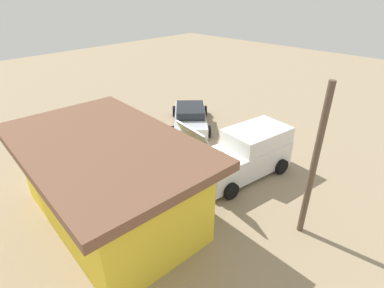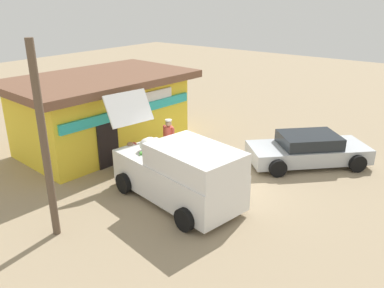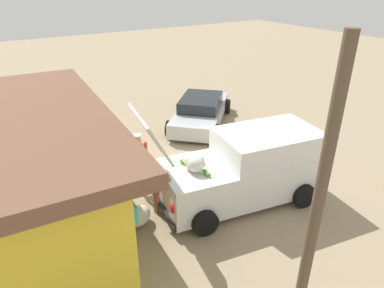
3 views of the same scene
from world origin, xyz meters
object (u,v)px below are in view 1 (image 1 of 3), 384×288
vendor_standing (173,155)px  customer_bending (200,173)px  delivery_van (245,153)px  paint_bucket (148,165)px  storefront_bar (108,180)px  parked_sedan (190,116)px  unloaded_banana_pile (185,194)px

vendor_standing → customer_bending: (-1.59, 0.03, -0.14)m
delivery_van → paint_bucket: (3.30, 2.70, -0.82)m
customer_bending → paint_bucket: customer_bending is taller
storefront_bar → delivery_van: 5.86m
parked_sedan → customer_bending: customer_bending is taller
parked_sedan → unloaded_banana_pile: bearing=132.6°
parked_sedan → unloaded_banana_pile: (-4.68, 5.09, -0.34)m
delivery_van → vendor_standing: size_ratio=3.00×
vendor_standing → unloaded_banana_pile: bearing=152.0°
vendor_standing → customer_bending: vendor_standing is taller
parked_sedan → paint_bucket: bearing=112.4°
delivery_van → customer_bending: delivery_van is taller
delivery_van → parked_sedan: size_ratio=1.17×
parked_sedan → customer_bending: bearing=137.7°
paint_bucket → storefront_bar: bearing=118.9°
parked_sedan → paint_bucket: parked_sedan is taller
unloaded_banana_pile → storefront_bar: bearing=64.8°
delivery_van → unloaded_banana_pile: bearing=79.9°
delivery_van → storefront_bar: bearing=72.9°
vendor_standing → storefront_bar: bearing=96.6°
customer_bending → paint_bucket: size_ratio=4.14×
parked_sedan → customer_bending: (-4.72, 4.30, 0.28)m
storefront_bar → customer_bending: storefront_bar is taller
vendor_standing → paint_bucket: (1.20, 0.44, -0.83)m
delivery_van → vendor_standing: 3.09m
vendor_standing → paint_bucket: vendor_standing is taller
storefront_bar → paint_bucket: bearing=-61.1°
storefront_bar → paint_bucket: (1.58, -2.86, -1.41)m
delivery_van → customer_bending: bearing=77.5°
parked_sedan → paint_bucket: 5.11m
storefront_bar → paint_bucket: 3.56m
storefront_bar → parked_sedan: bearing=-65.1°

